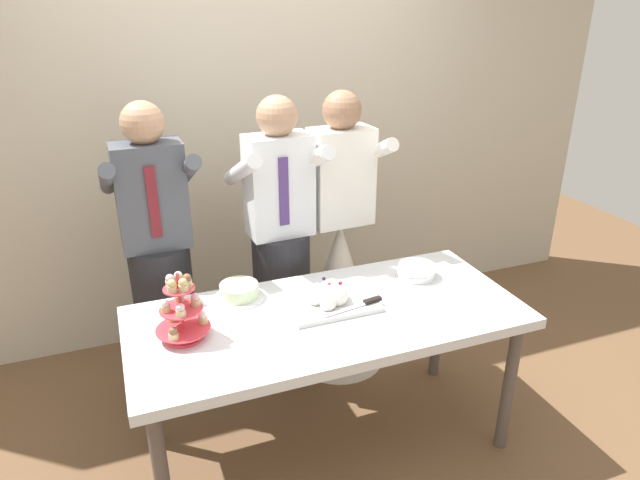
{
  "coord_description": "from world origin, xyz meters",
  "views": [
    {
      "loc": [
        -0.83,
        -2.07,
        2.11
      ],
      "look_at": [
        0.02,
        0.15,
        1.07
      ],
      "focal_mm": 31.68,
      "sensor_mm": 36.0,
      "label": 1
    }
  ],
  "objects_px": {
    "cupcake_stand": "(181,310)",
    "main_cake_tray": "(330,297)",
    "dessert_table": "(328,327)",
    "person_bride": "(339,275)",
    "person_groom": "(281,262)",
    "person_guest": "(161,275)",
    "round_cake": "(239,292)",
    "plate_stack": "(416,271)"
  },
  "relations": [
    {
      "from": "round_cake",
      "to": "person_bride",
      "type": "bearing_deg",
      "value": 29.95
    },
    {
      "from": "plate_stack",
      "to": "person_guest",
      "type": "height_order",
      "value": "person_guest"
    },
    {
      "from": "dessert_table",
      "to": "main_cake_tray",
      "type": "relative_size",
      "value": 4.14
    },
    {
      "from": "main_cake_tray",
      "to": "round_cake",
      "type": "height_order",
      "value": "main_cake_tray"
    },
    {
      "from": "person_bride",
      "to": "person_guest",
      "type": "xyz_separation_m",
      "value": [
        -1.01,
        0.04,
        0.16
      ]
    },
    {
      "from": "main_cake_tray",
      "to": "person_bride",
      "type": "xyz_separation_m",
      "value": [
        0.31,
        0.61,
        -0.23
      ]
    },
    {
      "from": "round_cake",
      "to": "cupcake_stand",
      "type": "bearing_deg",
      "value": -140.33
    },
    {
      "from": "person_bride",
      "to": "round_cake",
      "type": "bearing_deg",
      "value": -150.05
    },
    {
      "from": "person_bride",
      "to": "person_guest",
      "type": "relative_size",
      "value": 1.0
    },
    {
      "from": "dessert_table",
      "to": "person_bride",
      "type": "bearing_deg",
      "value": 63.1
    },
    {
      "from": "main_cake_tray",
      "to": "plate_stack",
      "type": "bearing_deg",
      "value": 11.91
    },
    {
      "from": "cupcake_stand",
      "to": "main_cake_tray",
      "type": "distance_m",
      "value": 0.69
    },
    {
      "from": "person_groom",
      "to": "main_cake_tray",
      "type": "bearing_deg",
      "value": -84.2
    },
    {
      "from": "person_groom",
      "to": "person_guest",
      "type": "distance_m",
      "value": 0.65
    },
    {
      "from": "cupcake_stand",
      "to": "main_cake_tray",
      "type": "bearing_deg",
      "value": 2.87
    },
    {
      "from": "dessert_table",
      "to": "plate_stack",
      "type": "xyz_separation_m",
      "value": [
        0.56,
        0.18,
        0.11
      ]
    },
    {
      "from": "main_cake_tray",
      "to": "dessert_table",
      "type": "bearing_deg",
      "value": -118.68
    },
    {
      "from": "main_cake_tray",
      "to": "person_bride",
      "type": "distance_m",
      "value": 0.72
    },
    {
      "from": "cupcake_stand",
      "to": "person_bride",
      "type": "xyz_separation_m",
      "value": [
        0.99,
        0.65,
        -0.32
      ]
    },
    {
      "from": "cupcake_stand",
      "to": "round_cake",
      "type": "bearing_deg",
      "value": 39.67
    },
    {
      "from": "cupcake_stand",
      "to": "person_guest",
      "type": "xyz_separation_m",
      "value": [
        -0.02,
        0.69,
        -0.16
      ]
    },
    {
      "from": "dessert_table",
      "to": "person_groom",
      "type": "bearing_deg",
      "value": 92.03
    },
    {
      "from": "plate_stack",
      "to": "person_bride",
      "type": "distance_m",
      "value": 0.59
    },
    {
      "from": "dessert_table",
      "to": "person_guest",
      "type": "height_order",
      "value": "person_guest"
    },
    {
      "from": "plate_stack",
      "to": "round_cake",
      "type": "height_order",
      "value": "round_cake"
    },
    {
      "from": "person_guest",
      "to": "main_cake_tray",
      "type": "bearing_deg",
      "value": -42.94
    },
    {
      "from": "dessert_table",
      "to": "person_bride",
      "type": "xyz_separation_m",
      "value": [
        0.34,
        0.68,
        -0.12
      ]
    },
    {
      "from": "plate_stack",
      "to": "person_groom",
      "type": "distance_m",
      "value": 0.75
    },
    {
      "from": "person_guest",
      "to": "round_cake",
      "type": "bearing_deg",
      "value": -53.94
    },
    {
      "from": "main_cake_tray",
      "to": "person_bride",
      "type": "bearing_deg",
      "value": 63.3
    },
    {
      "from": "dessert_table",
      "to": "cupcake_stand",
      "type": "xyz_separation_m",
      "value": [
        -0.64,
        0.03,
        0.21
      ]
    },
    {
      "from": "person_bride",
      "to": "person_groom",
      "type": "bearing_deg",
      "value": -175.42
    },
    {
      "from": "dessert_table",
      "to": "round_cake",
      "type": "xyz_separation_m",
      "value": [
        -0.35,
        0.28,
        0.11
      ]
    },
    {
      "from": "person_groom",
      "to": "dessert_table",
      "type": "bearing_deg",
      "value": -87.97
    },
    {
      "from": "person_groom",
      "to": "person_bride",
      "type": "bearing_deg",
      "value": 4.58
    },
    {
      "from": "main_cake_tray",
      "to": "person_bride",
      "type": "height_order",
      "value": "person_bride"
    },
    {
      "from": "plate_stack",
      "to": "person_bride",
      "type": "xyz_separation_m",
      "value": [
        -0.21,
        0.5,
        -0.23
      ]
    },
    {
      "from": "person_bride",
      "to": "person_guest",
      "type": "bearing_deg",
      "value": 177.65
    },
    {
      "from": "round_cake",
      "to": "person_guest",
      "type": "xyz_separation_m",
      "value": [
        -0.32,
        0.44,
        -0.06
      ]
    },
    {
      "from": "person_groom",
      "to": "person_bride",
      "type": "relative_size",
      "value": 1.0
    },
    {
      "from": "round_cake",
      "to": "person_groom",
      "type": "xyz_separation_m",
      "value": [
        0.32,
        0.37,
        -0.06
      ]
    },
    {
      "from": "dessert_table",
      "to": "round_cake",
      "type": "height_order",
      "value": "round_cake"
    }
  ]
}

